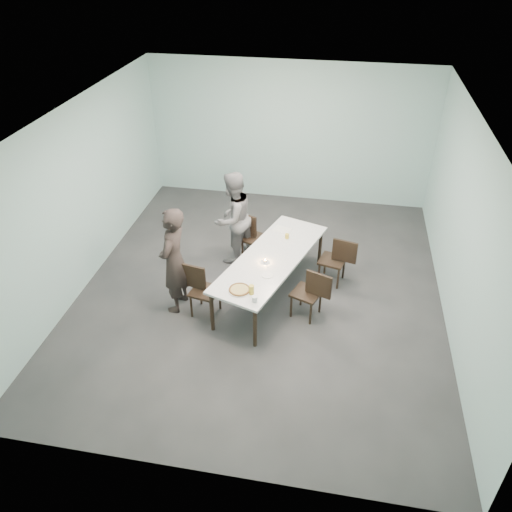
% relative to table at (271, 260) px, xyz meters
% --- Properties ---
extents(ground, '(7.00, 7.00, 0.00)m').
position_rel_table_xyz_m(ground, '(-0.18, 0.11, -0.69)').
color(ground, '#333335').
rests_on(ground, ground).
extents(room_shell, '(6.02, 7.02, 3.01)m').
position_rel_table_xyz_m(room_shell, '(-0.18, 0.11, 1.33)').
color(room_shell, '#A5CFCE').
rests_on(room_shell, ground).
extents(table, '(1.67, 2.75, 0.75)m').
position_rel_table_xyz_m(table, '(0.00, 0.00, 0.00)').
color(table, white).
rests_on(table, ground).
extents(chair_near_left, '(0.64, 0.49, 0.87)m').
position_rel_table_xyz_m(chair_near_left, '(-1.02, -0.66, -0.19)').
color(chair_near_left, black).
rests_on(chair_near_left, ground).
extents(chair_far_left, '(0.65, 0.54, 0.87)m').
position_rel_table_xyz_m(chair_far_left, '(-0.53, 1.04, -0.19)').
color(chair_far_left, black).
rests_on(chair_far_left, ground).
extents(chair_near_right, '(0.65, 0.54, 0.87)m').
position_rel_table_xyz_m(chair_near_right, '(0.70, -0.46, -0.19)').
color(chair_near_right, black).
rests_on(chair_near_right, ground).
extents(chair_far_right, '(0.65, 0.51, 0.87)m').
position_rel_table_xyz_m(chair_far_right, '(1.06, 0.53, -0.19)').
color(chair_far_right, black).
rests_on(chair_far_right, ground).
extents(diner_near, '(0.48, 0.68, 1.79)m').
position_rel_table_xyz_m(diner_near, '(-1.43, -0.59, 0.20)').
color(diner_near, black).
rests_on(diner_near, ground).
extents(diner_far, '(0.98, 1.05, 1.72)m').
position_rel_table_xyz_m(diner_far, '(-0.84, 0.94, 0.17)').
color(diner_far, slate).
rests_on(diner_far, ground).
extents(pizza, '(0.34, 0.34, 0.04)m').
position_rel_table_xyz_m(pizza, '(-0.32, -0.96, 0.08)').
color(pizza, white).
rests_on(pizza, table).
extents(side_plate, '(0.18, 0.18, 0.01)m').
position_rel_table_xyz_m(side_plate, '(0.02, -0.51, 0.06)').
color(side_plate, white).
rests_on(side_plate, table).
extents(beer_glass, '(0.08, 0.08, 0.15)m').
position_rel_table_xyz_m(beer_glass, '(-0.13, -1.00, 0.13)').
color(beer_glass, gold).
rests_on(beer_glass, table).
extents(water_tumbler, '(0.08, 0.08, 0.09)m').
position_rel_table_xyz_m(water_tumbler, '(-0.06, -1.16, 0.10)').
color(water_tumbler, silver).
rests_on(water_tumbler, table).
extents(tealight, '(0.06, 0.06, 0.05)m').
position_rel_table_xyz_m(tealight, '(-0.07, -0.17, 0.08)').
color(tealight, silver).
rests_on(tealight, table).
extents(amber_tumbler, '(0.07, 0.07, 0.08)m').
position_rel_table_xyz_m(amber_tumbler, '(0.18, 0.61, 0.10)').
color(amber_tumbler, gold).
rests_on(amber_tumbler, table).
extents(menu, '(0.35, 0.30, 0.01)m').
position_rel_table_xyz_m(menu, '(0.06, 0.87, 0.06)').
color(menu, silver).
rests_on(menu, table).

